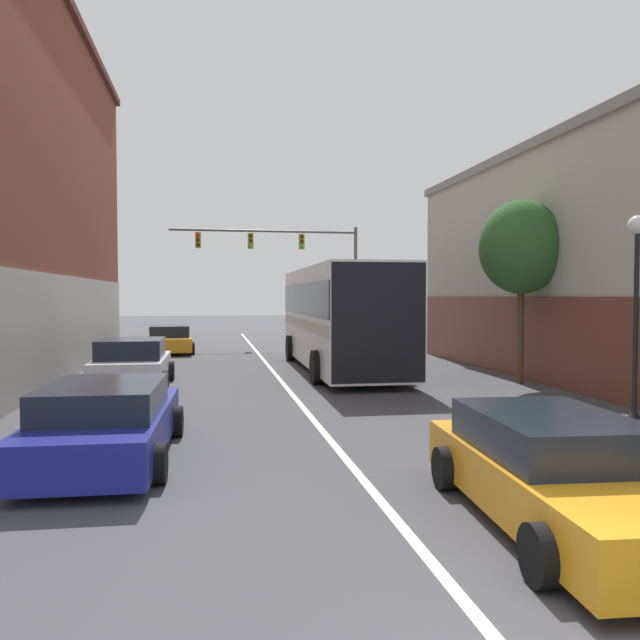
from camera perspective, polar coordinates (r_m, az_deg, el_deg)
lane_center_line at (r=20.38m, az=-4.03°, el=-5.04°), size 0.14×45.19×0.01m
bus at (r=21.68m, az=1.76°, el=0.62°), size 3.05×11.08×3.52m
hatchback_foreground at (r=7.72m, az=20.85°, el=-12.85°), size 2.21×4.61×1.22m
parked_car_left_near at (r=10.43m, az=-18.93°, el=-8.85°), size 2.21×4.74×1.23m
parked_car_left_mid at (r=18.37m, az=-16.80°, el=-3.89°), size 2.16×3.93×1.37m
parked_car_left_far at (r=29.18m, az=-13.65°, el=-1.75°), size 2.40×4.65×1.24m
traffic_signal_gantry at (r=33.04m, az=-2.47°, el=5.95°), size 9.86×0.36×6.27m
street_lamp at (r=14.65m, az=26.96°, el=3.09°), size 0.39×0.39×4.26m
street_tree_near at (r=19.24m, az=17.93°, el=6.31°), size 2.49×2.24×5.38m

